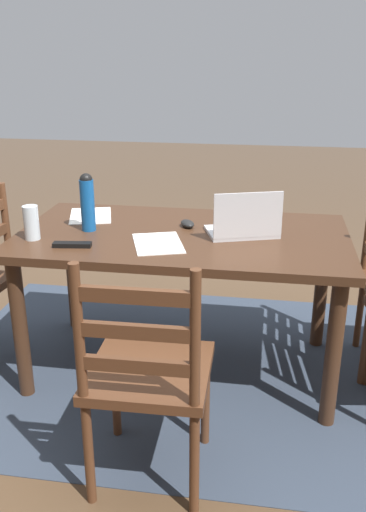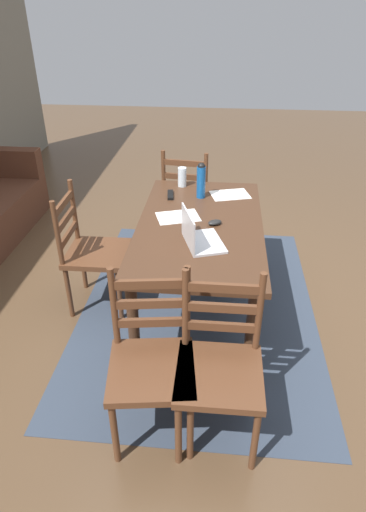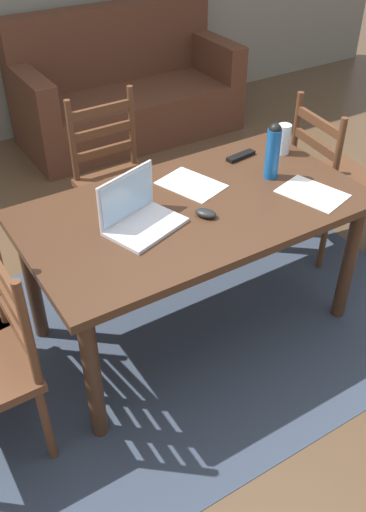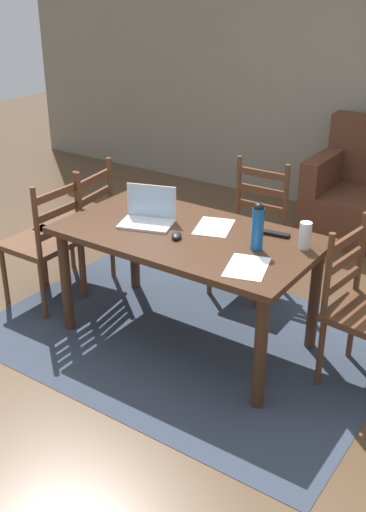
{
  "view_description": "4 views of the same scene",
  "coord_description": "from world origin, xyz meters",
  "px_view_note": "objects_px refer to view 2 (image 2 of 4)",
  "views": [
    {
      "loc": [
        -0.4,
        2.48,
        1.58
      ],
      "look_at": [
        -0.01,
        0.03,
        0.63
      ],
      "focal_mm": 38.87,
      "sensor_mm": 36.0,
      "label": 1
    },
    {
      "loc": [
        -2.67,
        -0.14,
        2.1
      ],
      "look_at": [
        -0.08,
        0.11,
        0.52
      ],
      "focal_mm": 30.16,
      "sensor_mm": 36.0,
      "label": 2
    },
    {
      "loc": [
        -1.18,
        -1.8,
        2.08
      ],
      "look_at": [
        -0.12,
        -0.1,
        0.56
      ],
      "focal_mm": 39.15,
      "sensor_mm": 36.0,
      "label": 3
    },
    {
      "loc": [
        1.89,
        -2.79,
        2.19
      ],
      "look_at": [
        -0.07,
        0.06,
        0.54
      ],
      "focal_mm": 42.86,
      "sensor_mm": 36.0,
      "label": 4
    }
  ],
  "objects_px": {
    "laptop": "(197,236)",
    "drinking_glass": "(182,177)",
    "water_bottle": "(201,180)",
    "chair_left_near": "(219,367)",
    "chair_left_far": "(152,363)",
    "tv_remote": "(170,195)",
    "chair_far_head": "(92,252)",
    "dining_table": "(200,235)",
    "computer_mouse": "(215,222)",
    "chair_right_far": "(188,197)"
  },
  "relations": [
    {
      "from": "chair_left_near",
      "to": "chair_left_far",
      "type": "distance_m",
      "value": 0.35
    },
    {
      "from": "chair_left_far",
      "to": "chair_far_head",
      "type": "bearing_deg",
      "value": 30.21
    },
    {
      "from": "chair_left_near",
      "to": "drinking_glass",
      "type": "xyz_separation_m",
      "value": [
        1.75,
        0.37,
        0.35
      ]
    },
    {
      "from": "laptop",
      "to": "tv_remote",
      "type": "relative_size",
      "value": 2.2
    },
    {
      "from": "chair_far_head",
      "to": "computer_mouse",
      "type": "distance_m",
      "value": 0.95
    },
    {
      "from": "chair_left_near",
      "to": "chair_left_far",
      "type": "xyz_separation_m",
      "value": [
        -0.0,
        0.35,
        0.0
      ]
    },
    {
      "from": "chair_left_far",
      "to": "computer_mouse",
      "type": "xyz_separation_m",
      "value": [
        1.07,
        -0.28,
        0.29
      ]
    },
    {
      "from": "chair_left_far",
      "to": "tv_remote",
      "type": "distance_m",
      "value": 1.56
    },
    {
      "from": "water_bottle",
      "to": "drinking_glass",
      "type": "xyz_separation_m",
      "value": [
        0.22,
        0.17,
        -0.07
      ]
    },
    {
      "from": "dining_table",
      "to": "tv_remote",
      "type": "relative_size",
      "value": 9.24
    },
    {
      "from": "water_bottle",
      "to": "laptop",
      "type": "bearing_deg",
      "value": -178.21
    },
    {
      "from": "water_bottle",
      "to": "computer_mouse",
      "type": "distance_m",
      "value": 0.5
    },
    {
      "from": "chair_left_near",
      "to": "laptop",
      "type": "bearing_deg",
      "value": 12.51
    },
    {
      "from": "computer_mouse",
      "to": "drinking_glass",
      "type": "bearing_deg",
      "value": -5.88
    },
    {
      "from": "chair_right_far",
      "to": "chair_far_head",
      "type": "height_order",
      "value": "same"
    },
    {
      "from": "chair_left_far",
      "to": "tv_remote",
      "type": "relative_size",
      "value": 5.59
    },
    {
      "from": "chair_far_head",
      "to": "drinking_glass",
      "type": "distance_m",
      "value": 0.98
    },
    {
      "from": "chair_far_head",
      "to": "laptop",
      "type": "height_order",
      "value": "laptop"
    },
    {
      "from": "chair_left_far",
      "to": "drinking_glass",
      "type": "height_order",
      "value": "chair_left_far"
    },
    {
      "from": "chair_left_far",
      "to": "laptop",
      "type": "relative_size",
      "value": 2.54
    },
    {
      "from": "chair_far_head",
      "to": "chair_left_far",
      "type": "xyz_separation_m",
      "value": [
        -1.07,
        -0.63,
        0.0
      ]
    },
    {
      "from": "laptop",
      "to": "water_bottle",
      "type": "bearing_deg",
      "value": 1.79
    },
    {
      "from": "chair_left_near",
      "to": "laptop",
      "type": "height_order",
      "value": "laptop"
    },
    {
      "from": "dining_table",
      "to": "drinking_glass",
      "type": "bearing_deg",
      "value": 15.96
    },
    {
      "from": "dining_table",
      "to": "computer_mouse",
      "type": "height_order",
      "value": "computer_mouse"
    },
    {
      "from": "tv_remote",
      "to": "drinking_glass",
      "type": "bearing_deg",
      "value": -115.72
    },
    {
      "from": "water_bottle",
      "to": "chair_left_near",
      "type": "bearing_deg",
      "value": -172.66
    },
    {
      "from": "dining_table",
      "to": "laptop",
      "type": "relative_size",
      "value": 4.2
    },
    {
      "from": "chair_right_far",
      "to": "water_bottle",
      "type": "distance_m",
      "value": 0.76
    },
    {
      "from": "dining_table",
      "to": "chair_left_far",
      "type": "distance_m",
      "value": 1.1
    },
    {
      "from": "chair_left_near",
      "to": "computer_mouse",
      "type": "xyz_separation_m",
      "value": [
        1.07,
        0.07,
        0.29
      ]
    },
    {
      "from": "laptop",
      "to": "tv_remote",
      "type": "height_order",
      "value": "laptop"
    },
    {
      "from": "dining_table",
      "to": "chair_far_head",
      "type": "bearing_deg",
      "value": 90.05
    },
    {
      "from": "dining_table",
      "to": "chair_left_far",
      "type": "height_order",
      "value": "chair_left_far"
    },
    {
      "from": "laptop",
      "to": "drinking_glass",
      "type": "bearing_deg",
      "value": 11.24
    },
    {
      "from": "chair_left_near",
      "to": "water_bottle",
      "type": "bearing_deg",
      "value": 7.34
    },
    {
      "from": "computer_mouse",
      "to": "chair_right_far",
      "type": "bearing_deg",
      "value": -14.77
    },
    {
      "from": "chair_right_far",
      "to": "drinking_glass",
      "type": "relative_size",
      "value": 6.0
    },
    {
      "from": "chair_left_near",
      "to": "drinking_glass",
      "type": "height_order",
      "value": "chair_left_near"
    },
    {
      "from": "computer_mouse",
      "to": "tv_remote",
      "type": "distance_m",
      "value": 0.59
    },
    {
      "from": "chair_left_near",
      "to": "tv_remote",
      "type": "bearing_deg",
      "value": 15.95
    },
    {
      "from": "laptop",
      "to": "chair_far_head",
      "type": "bearing_deg",
      "value": 70.13
    },
    {
      "from": "water_bottle",
      "to": "tv_remote",
      "type": "distance_m",
      "value": 0.28
    },
    {
      "from": "drinking_glass",
      "to": "chair_far_head",
      "type": "bearing_deg",
      "value": 137.74
    },
    {
      "from": "dining_table",
      "to": "laptop",
      "type": "bearing_deg",
      "value": 179.81
    },
    {
      "from": "drinking_glass",
      "to": "computer_mouse",
      "type": "bearing_deg",
      "value": -156.64
    },
    {
      "from": "dining_table",
      "to": "water_bottle",
      "type": "relative_size",
      "value": 5.62
    },
    {
      "from": "laptop",
      "to": "water_bottle",
      "type": "distance_m",
      "value": 0.75
    },
    {
      "from": "chair_right_far",
      "to": "chair_left_near",
      "type": "distance_m",
      "value": 2.18
    },
    {
      "from": "dining_table",
      "to": "water_bottle",
      "type": "xyz_separation_m",
      "value": [
        0.46,
        0.02,
        0.24
      ]
    }
  ]
}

